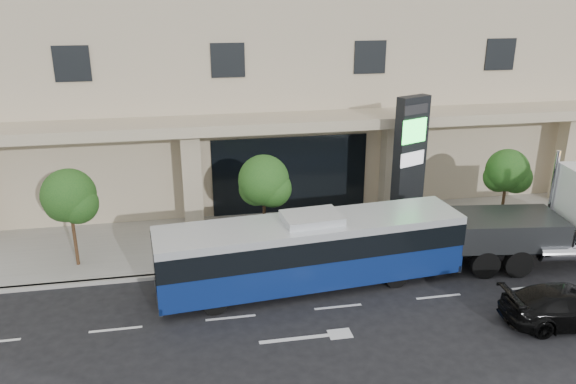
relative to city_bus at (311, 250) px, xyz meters
name	(u,v)px	position (x,y,z in m)	size (l,w,h in m)	color
ground	(328,287)	(0.64, -0.31, -1.55)	(120.00, 120.00, 0.00)	black
sidewalk	(302,235)	(0.64, 4.69, -1.48)	(120.00, 6.00, 0.15)	gray
curb	(316,263)	(0.64, 1.69, -1.48)	(120.00, 0.30, 0.15)	gray
convention_center	(267,10)	(0.64, 15.11, 8.42)	(60.00, 17.60, 20.00)	#BCAB8D
tree_left	(70,199)	(-9.34, 3.28, 1.56)	(2.27, 2.20, 4.22)	#422B19
tree_mid	(264,184)	(-1.34, 3.28, 1.71)	(2.28, 2.20, 4.38)	#422B19
tree_right	(508,173)	(10.16, 3.28, 1.48)	(2.10, 2.00, 4.04)	#422B19
city_bus	(311,250)	(0.00, 0.00, 0.00)	(12.23, 3.63, 3.05)	black
tow_truck	(569,221)	(11.13, -0.08, 0.38)	(10.37, 3.65, 4.69)	#2D3033
black_sedan	(569,306)	(8.32, -4.33, -0.86)	(1.93, 4.76, 1.38)	black
signage_pylon	(409,165)	(5.58, 4.09, 1.91)	(1.71, 1.18, 6.52)	black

